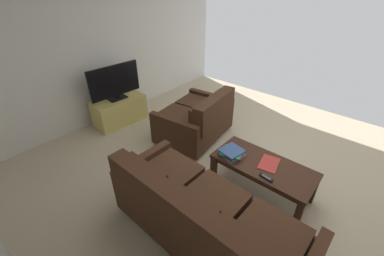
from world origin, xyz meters
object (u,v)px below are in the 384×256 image
object	(u,v)px
loveseat_near	(197,119)
tv_remote	(266,178)
flat_tv	(115,82)
coffee_table	(263,168)
sofa_main	(202,218)
loose_magazine	(269,163)
tv_stand	(120,110)
book_stack	(232,153)

from	to	relation	value
loveseat_near	tv_remote	world-z (taller)	loveseat_near
flat_tv	tv_remote	size ratio (longest dim) A/B	5.72
flat_tv	coffee_table	bearing A→B (deg)	-177.62
sofa_main	loose_magazine	size ratio (longest dim) A/B	6.51
tv_stand	tv_remote	world-z (taller)	tv_stand
sofa_main	flat_tv	xyz separation A→B (m)	(2.71, -0.94, 0.42)
loose_magazine	loveseat_near	bearing A→B (deg)	-25.39
sofa_main	book_stack	distance (m)	0.98
sofa_main	tv_stand	distance (m)	2.87
loveseat_near	loose_magazine	bearing A→B (deg)	165.49
loveseat_near	sofa_main	bearing A→B (deg)	131.17
book_stack	tv_remote	world-z (taller)	book_stack
tv_stand	loose_magazine	distance (m)	2.87
sofa_main	flat_tv	bearing A→B (deg)	-19.09
tv_stand	book_stack	xyz separation A→B (m)	(-2.43, 0.00, 0.24)
tv_stand	book_stack	bearing A→B (deg)	179.97
sofa_main	loose_magazine	world-z (taller)	sofa_main
coffee_table	loose_magazine	xyz separation A→B (m)	(-0.04, -0.05, 0.07)
sofa_main	coffee_table	size ratio (longest dim) A/B	1.67
book_stack	tv_remote	distance (m)	0.53
coffee_table	tv_remote	size ratio (longest dim) A/B	7.35
coffee_table	flat_tv	bearing A→B (deg)	2.38
coffee_table	loveseat_near	bearing A→B (deg)	-16.75
tv_remote	loose_magazine	bearing A→B (deg)	-70.92
sofa_main	flat_tv	distance (m)	2.90
flat_tv	book_stack	size ratio (longest dim) A/B	3.07
loose_magazine	tv_remote	bearing A→B (deg)	98.20
tv_remote	tv_stand	bearing A→B (deg)	-1.78
sofa_main	tv_remote	size ratio (longest dim) A/B	12.26
coffee_table	tv_stand	size ratio (longest dim) A/B	1.28
tv_stand	book_stack	distance (m)	2.44
loveseat_near	flat_tv	distance (m)	1.58
sofa_main	loveseat_near	world-z (taller)	sofa_main
tv_remote	loose_magazine	xyz separation A→B (m)	(0.09, -0.26, -0.01)
sofa_main	coffee_table	world-z (taller)	sofa_main
flat_tv	tv_stand	bearing A→B (deg)	67.52
book_stack	flat_tv	bearing A→B (deg)	-0.06
flat_tv	loose_magazine	distance (m)	2.88
sofa_main	flat_tv	world-z (taller)	flat_tv
loveseat_near	coffee_table	world-z (taller)	loveseat_near
sofa_main	loose_magazine	bearing A→B (deg)	-97.66
sofa_main	coffee_table	xyz separation A→B (m)	(-0.10, -1.05, -0.01)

